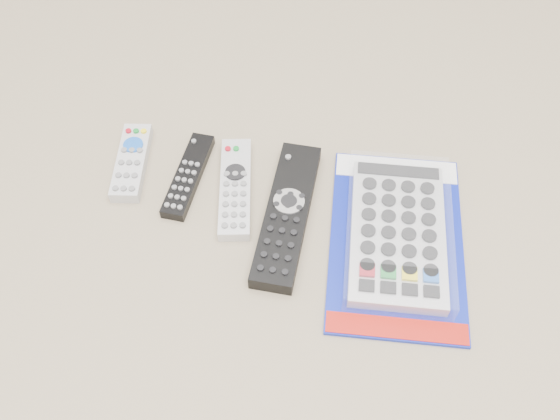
% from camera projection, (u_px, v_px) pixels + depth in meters
% --- Properties ---
extents(remote_small_grey, '(0.07, 0.15, 0.02)m').
position_uv_depth(remote_small_grey, '(132.00, 162.00, 0.94)').
color(remote_small_grey, '#B3B3B6').
rests_on(remote_small_grey, ground).
extents(remote_slim_black, '(0.04, 0.16, 0.02)m').
position_uv_depth(remote_slim_black, '(188.00, 176.00, 0.92)').
color(remote_slim_black, black).
rests_on(remote_slim_black, ground).
extents(remote_silver_dvd, '(0.08, 0.18, 0.02)m').
position_uv_depth(remote_silver_dvd, '(235.00, 188.00, 0.91)').
color(remote_silver_dvd, silver).
rests_on(remote_silver_dvd, ground).
extents(remote_large_black, '(0.06, 0.24, 0.03)m').
position_uv_depth(remote_large_black, '(287.00, 214.00, 0.88)').
color(remote_large_black, black).
rests_on(remote_large_black, ground).
extents(jumbo_remote_packaged, '(0.21, 0.32, 0.04)m').
position_uv_depth(jumbo_remote_packaged, '(398.00, 232.00, 0.85)').
color(jumbo_remote_packaged, '#0E1EA0').
rests_on(jumbo_remote_packaged, ground).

